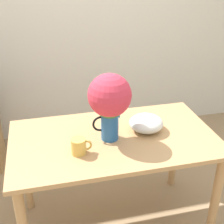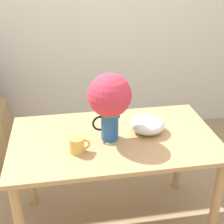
% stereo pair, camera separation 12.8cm
% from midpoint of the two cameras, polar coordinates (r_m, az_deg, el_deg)
% --- Properties ---
extents(wall_back, '(8.00, 0.05, 2.60)m').
position_cam_midpoint_polar(wall_back, '(3.33, -5.58, 16.95)').
color(wall_back, silver).
rests_on(wall_back, ground_plane).
extents(table, '(1.37, 0.78, 0.78)m').
position_cam_midpoint_polar(table, '(2.14, -1.39, -7.18)').
color(table, tan).
rests_on(table, ground_plane).
extents(flower_vase, '(0.28, 0.28, 0.45)m').
position_cam_midpoint_polar(flower_vase, '(1.94, -2.32, 2.19)').
color(flower_vase, '#235B9E').
rests_on(flower_vase, table).
extents(coffee_mug, '(0.13, 0.09, 0.10)m').
position_cam_midpoint_polar(coffee_mug, '(1.91, -7.95, -6.26)').
color(coffee_mug, gold).
rests_on(coffee_mug, table).
extents(white_bowl, '(0.23, 0.23, 0.11)m').
position_cam_midpoint_polar(white_bowl, '(2.14, 4.59, -2.07)').
color(white_bowl, silver).
rests_on(white_bowl, table).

